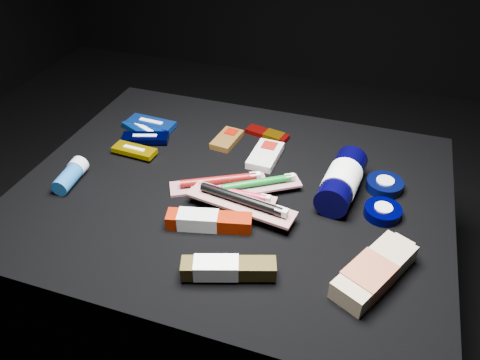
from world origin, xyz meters
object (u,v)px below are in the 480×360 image
(lotion_bottle, at_px, (342,180))
(toothpaste_carton_red, at_px, (205,221))
(deodorant_stick, at_px, (71,175))
(bodywash_bottle, at_px, (373,272))

(lotion_bottle, xyz_separation_m, toothpaste_carton_red, (-0.25, -0.20, -0.02))
(deodorant_stick, distance_m, toothpaste_carton_red, 0.36)
(lotion_bottle, bearing_deg, toothpaste_carton_red, -134.95)
(toothpaste_carton_red, bearing_deg, lotion_bottle, 25.24)
(lotion_bottle, distance_m, toothpaste_carton_red, 0.32)
(deodorant_stick, bearing_deg, bodywash_bottle, -11.74)
(bodywash_bottle, height_order, deodorant_stick, deodorant_stick)
(lotion_bottle, relative_size, deodorant_stick, 2.29)
(lotion_bottle, relative_size, toothpaste_carton_red, 1.34)
(deodorant_stick, bearing_deg, toothpaste_carton_red, -12.18)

